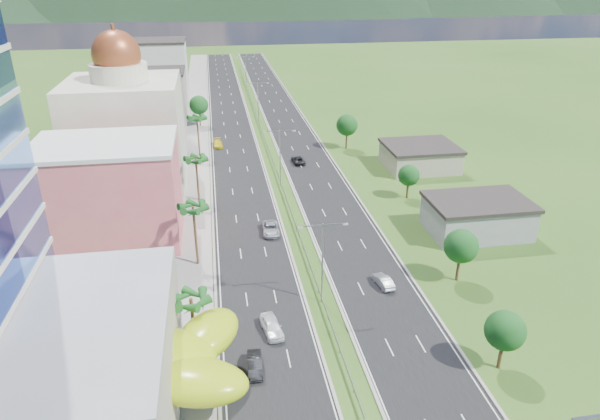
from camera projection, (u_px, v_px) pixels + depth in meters
ground at (340, 353)px, 58.60m from camera, size 500.00×500.00×0.00m
road_left at (232, 130)px, 138.20m from camera, size 11.00×260.00×0.04m
road_right at (289, 127)px, 140.42m from camera, size 11.00×260.00×0.04m
sidewalk_left at (194, 131)px, 136.78m from camera, size 7.00×260.00×0.12m
median_guardrail at (268, 147)px, 122.90m from camera, size 0.10×216.06×0.76m
streetlight_median_b at (322, 255)px, 64.75m from camera, size 6.04×0.25×11.00m
streetlight_median_c at (280, 152)px, 100.63m from camera, size 6.04×0.25×11.00m
streetlight_median_d at (258, 98)px, 140.99m from camera, size 6.04×0.25×11.00m
streetlight_median_e at (246, 69)px, 181.35m from camera, size 6.04×0.25×11.00m
lime_canopy at (143, 361)px, 49.97m from camera, size 18.00×15.00×7.40m
pink_shophouse at (110, 194)px, 80.03m from camera, size 20.00×15.00×15.00m
domed_building at (127, 127)px, 99.05m from camera, size 20.00×20.00×28.70m
midrise_grey at (147, 112)px, 123.02m from camera, size 16.00×15.00×16.00m
midrise_beige at (155, 97)px, 143.37m from camera, size 16.00×15.00×13.00m
midrise_white at (160, 72)px, 162.96m from camera, size 16.00×15.00×18.00m
shed_near at (477, 218)px, 84.12m from camera, size 15.00×10.00×5.00m
shed_far at (420, 158)px, 111.45m from camera, size 14.00×12.00×4.40m
palm_tree_b at (191, 302)px, 55.15m from camera, size 3.60×3.60×8.10m
palm_tree_c at (193, 210)px, 72.49m from camera, size 3.60×3.60×9.60m
palm_tree_d at (196, 161)px, 93.52m from camera, size 3.60×3.60×8.60m
palm_tree_e at (197, 120)px, 115.62m from camera, size 3.60×3.60×9.40m
leafy_tree_lfar at (199, 105)px, 139.18m from camera, size 4.90×4.90×8.05m
leafy_tree_ra at (505, 331)px, 54.49m from camera, size 4.20×4.20×6.90m
leafy_tree_rb at (461, 246)px, 70.01m from camera, size 4.55×4.55×7.47m
leafy_tree_rc at (409, 175)px, 95.90m from camera, size 3.85×3.85×6.33m
leafy_tree_rd at (347, 125)px, 121.72m from camera, size 4.90×4.90×8.05m
mountain_ridge at (289, 14)px, 471.08m from camera, size 860.00×140.00×90.00m
car_white_near_left at (272, 326)px, 61.50m from camera, size 2.72×5.17×1.68m
car_dark_left at (255, 364)px, 55.79m from camera, size 1.68×4.40×1.43m
car_silver_mid_left at (271, 229)px, 84.50m from camera, size 2.70×5.53×1.51m
car_yellow_far_left at (218, 143)px, 125.00m from camera, size 2.39×5.17×1.46m
car_silver_right at (383, 281)px, 70.60m from camera, size 2.19×4.43×1.40m
car_dark_far_right at (298, 160)px, 114.54m from camera, size 2.61×5.12×1.39m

